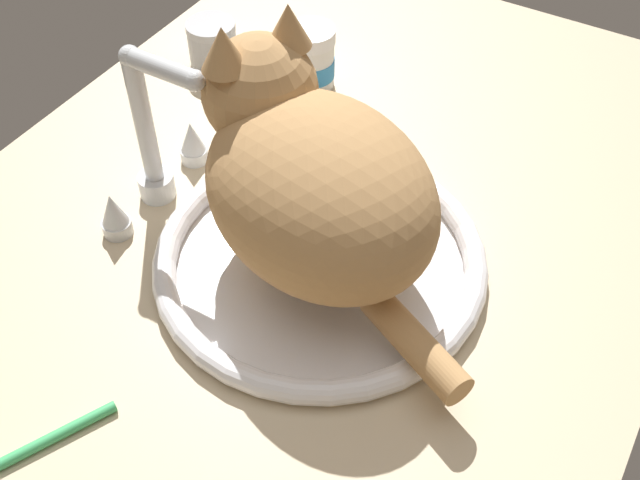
{
  "coord_description": "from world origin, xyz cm",
  "views": [
    {
      "loc": [
        -51.06,
        -31.06,
        63.82
      ],
      "look_at": [
        -5.75,
        -4.3,
        7.0
      ],
      "focal_mm": 43.79,
      "sensor_mm": 36.0,
      "label": 1
    }
  ],
  "objects": [
    {
      "name": "metal_jar",
      "position": [
        18.3,
        26.41,
        6.03
      ],
      "size": [
        6.52,
        6.52,
        6.03
      ],
      "color": "#B2B5BA",
      "rests_on": "countertop"
    },
    {
      "name": "toothbrush",
      "position": [
        -38.42,
        7.32,
        3.61
      ],
      "size": [
        17.93,
        9.68,
        1.7
      ],
      "color": "#3FB266",
      "rests_on": "countertop"
    },
    {
      "name": "cat",
      "position": [
        -4.86,
        -2.44,
        14.31
      ],
      "size": [
        29.06,
        35.68,
        21.52
      ],
      "color": "tan",
      "rests_on": "sink_basin"
    },
    {
      "name": "countertop",
      "position": [
        0.0,
        0.0,
        1.5
      ],
      "size": [
        106.11,
        75.38,
        3.0
      ],
      "primitive_type": "cube",
      "color": "#CCB793",
      "rests_on": "ground"
    },
    {
      "name": "pill_bottle",
      "position": [
        20.83,
        12.71,
        6.78
      ],
      "size": [
        6.17,
        6.17,
        8.15
      ],
      "color": "white",
      "rests_on": "countertop"
    },
    {
      "name": "sink_basin",
      "position": [
        -5.75,
        -4.3,
        4.06
      ],
      "size": [
        34.1,
        34.1,
        2.42
      ],
      "color": "white",
      "rests_on": "countertop"
    },
    {
      "name": "faucet",
      "position": [
        -5.75,
        16.03,
        10.44
      ],
      "size": [
        16.83,
        10.74,
        19.33
      ],
      "color": "silver",
      "rests_on": "countertop"
    }
  ]
}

